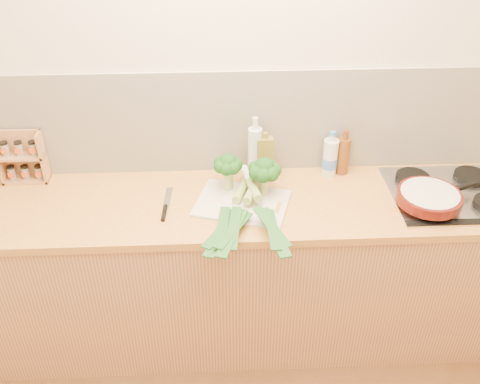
% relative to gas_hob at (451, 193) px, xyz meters
% --- Properties ---
extents(room_shell, '(3.50, 3.50, 3.50)m').
position_rel_gas_hob_xyz_m(room_shell, '(-1.02, 0.29, 0.26)').
color(room_shell, beige).
rests_on(room_shell, ground).
extents(counter, '(3.20, 0.62, 0.90)m').
position_rel_gas_hob_xyz_m(counter, '(-1.02, 0.00, -0.46)').
color(counter, tan).
rests_on(counter, ground).
extents(gas_hob, '(0.58, 0.50, 0.04)m').
position_rel_gas_hob_xyz_m(gas_hob, '(0.00, 0.00, 0.00)').
color(gas_hob, silver).
rests_on(gas_hob, counter).
extents(chopping_board, '(0.50, 0.42, 0.01)m').
position_rel_gas_hob_xyz_m(chopping_board, '(-1.02, -0.03, -0.01)').
color(chopping_board, beige).
rests_on(chopping_board, counter).
extents(broccoli_left, '(0.14, 0.14, 0.19)m').
position_rel_gas_hob_xyz_m(broccoli_left, '(-1.08, 0.09, 0.13)').
color(broccoli_left, '#A9B66A').
rests_on(broccoli_left, chopping_board).
extents(broccoli_right, '(0.16, 0.16, 0.19)m').
position_rel_gas_hob_xyz_m(broccoli_right, '(-0.91, 0.05, 0.13)').
color(broccoli_right, '#A9B66A').
rests_on(broccoli_right, chopping_board).
extents(leek_front, '(0.27, 0.66, 0.04)m').
position_rel_gas_hob_xyz_m(leek_front, '(-1.05, -0.04, 0.02)').
color(leek_front, white).
rests_on(leek_front, chopping_board).
extents(leek_mid, '(0.25, 0.61, 0.04)m').
position_rel_gas_hob_xyz_m(leek_mid, '(-1.01, -0.10, 0.04)').
color(leek_mid, white).
rests_on(leek_mid, chopping_board).
extents(leek_back, '(0.19, 0.69, 0.04)m').
position_rel_gas_hob_xyz_m(leek_back, '(-0.95, -0.08, 0.06)').
color(leek_back, white).
rests_on(leek_back, chopping_board).
extents(chefs_knife, '(0.04, 0.28, 0.02)m').
position_rel_gas_hob_xyz_m(chefs_knife, '(-1.38, -0.06, -0.01)').
color(chefs_knife, silver).
rests_on(chefs_knife, counter).
extents(skillet, '(0.42, 0.30, 0.05)m').
position_rel_gas_hob_xyz_m(skillet, '(-0.15, -0.10, 0.05)').
color(skillet, '#4C110C').
rests_on(skillet, gas_hob).
extents(spice_rack, '(0.23, 0.09, 0.27)m').
position_rel_gas_hob_xyz_m(spice_rack, '(-2.10, 0.25, 0.10)').
color(spice_rack, tan).
rests_on(spice_rack, counter).
extents(oil_tin, '(0.08, 0.05, 0.26)m').
position_rel_gas_hob_xyz_m(oil_tin, '(-0.89, 0.20, 0.10)').
color(oil_tin, olive).
rests_on(oil_tin, counter).
extents(glass_bottle, '(0.07, 0.07, 0.34)m').
position_rel_gas_hob_xyz_m(glass_bottle, '(-0.94, 0.21, 0.13)').
color(glass_bottle, silver).
rests_on(glass_bottle, counter).
extents(amber_bottle, '(0.06, 0.06, 0.25)m').
position_rel_gas_hob_xyz_m(amber_bottle, '(-0.49, 0.23, 0.09)').
color(amber_bottle, brown).
rests_on(amber_bottle, counter).
extents(water_bottle, '(0.08, 0.08, 0.23)m').
position_rel_gas_hob_xyz_m(water_bottle, '(-0.56, 0.22, 0.08)').
color(water_bottle, silver).
rests_on(water_bottle, counter).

